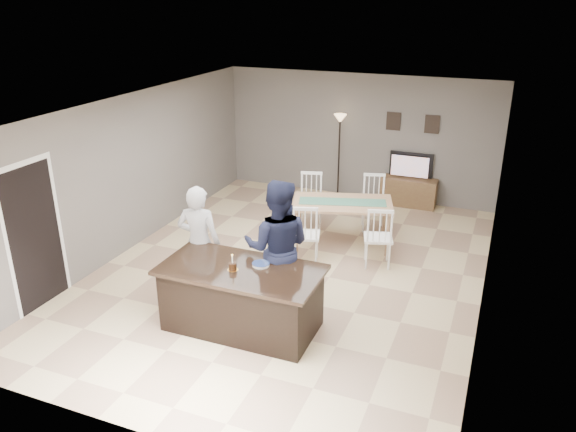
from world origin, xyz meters
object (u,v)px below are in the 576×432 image
at_px(kitchen_island, 242,298).
at_px(dining_table, 342,209).
at_px(woman, 199,243).
at_px(television, 410,166).
at_px(man, 278,248).
at_px(birthday_cake, 233,266).
at_px(floor_lamp, 340,133).
at_px(plate_stack, 261,264).
at_px(tv_console, 408,192).

xyz_separation_m(kitchen_island, dining_table, (0.47, 3.10, 0.23)).
bearing_deg(woman, television, -123.36).
relative_size(kitchen_island, man, 1.09).
distance_m(kitchen_island, birthday_cake, 0.51).
bearing_deg(man, floor_lamp, -96.83).
bearing_deg(dining_table, television, 57.37).
bearing_deg(floor_lamp, birthday_cake, -87.11).
xyz_separation_m(television, birthday_cake, (-1.28, -5.72, 0.09)).
bearing_deg(plate_stack, birthday_cake, -139.78).
height_order(kitchen_island, tv_console, kitchen_island).
bearing_deg(plate_stack, kitchen_island, -142.45).
height_order(television, floor_lamp, floor_lamp).
bearing_deg(dining_table, plate_stack, -111.50).
bearing_deg(television, woman, 67.10).
bearing_deg(kitchen_island, tv_console, 77.84).
xyz_separation_m(man, birthday_cake, (-0.35, -0.68, -0.03)).
height_order(man, birthday_cake, man).
height_order(plate_stack, floor_lamp, floor_lamp).
height_order(tv_console, floor_lamp, floor_lamp).
bearing_deg(woman, birthday_cake, 133.69).
bearing_deg(woman, man, 171.85).
distance_m(kitchen_island, tv_console, 5.70).
distance_m(television, man, 5.13).
relative_size(woman, man, 0.89).
bearing_deg(television, dining_table, 73.94).
bearing_deg(plate_stack, dining_table, 85.07).
relative_size(kitchen_island, birthday_cake, 9.71).
distance_m(man, floor_lamp, 5.05).
relative_size(tv_console, dining_table, 0.51).
bearing_deg(tv_console, television, 90.00).
bearing_deg(man, birthday_cake, 48.63).
xyz_separation_m(television, dining_table, (-0.73, -2.54, -0.18)).
bearing_deg(television, birthday_cake, 77.42).
xyz_separation_m(woman, dining_table, (1.42, 2.55, -0.19)).
relative_size(man, dining_table, 0.84).
height_order(kitchen_island, birthday_cake, birthday_cake).
height_order(kitchen_island, woman, woman).
height_order(birthday_cake, dining_table, birthday_cake).
distance_m(dining_table, floor_lamp, 2.73).
relative_size(tv_console, floor_lamp, 0.65).
relative_size(television, dining_table, 0.39).
bearing_deg(man, plate_stack, 68.22).
height_order(woman, birthday_cake, woman).
distance_m(tv_console, television, 0.57).
relative_size(woman, dining_table, 0.74).
distance_m(tv_console, man, 5.10).
xyz_separation_m(kitchen_island, man, (0.27, 0.60, 0.53)).
height_order(tv_console, dining_table, dining_table).
bearing_deg(man, woman, -11.79).
distance_m(woman, birthday_cake, 1.08).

